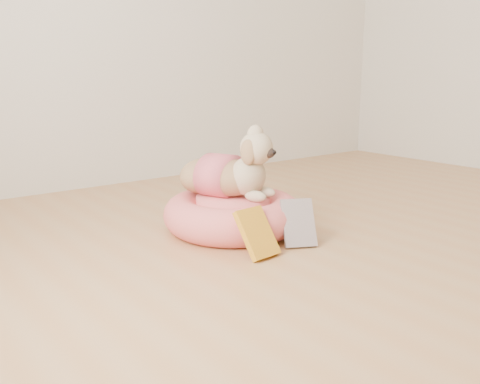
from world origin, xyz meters
TOP-DOWN VIEW (x-y plane):
  - pet_bed at (-0.31, 1.01)m, footprint 0.61×0.61m
  - dog at (-0.32, 1.02)m, footprint 0.45×0.52m
  - book_yellow at (-0.44, 0.69)m, footprint 0.14×0.15m
  - book_white at (-0.22, 0.69)m, footprint 0.17×0.17m

SIDE VIEW (x-z plane):
  - pet_bed at x=-0.31m, z-range 0.00..0.15m
  - book_yellow at x=-0.44m, z-range 0.00..0.18m
  - book_white at x=-0.22m, z-range 0.00..0.18m
  - dog at x=-0.32m, z-range 0.16..0.48m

